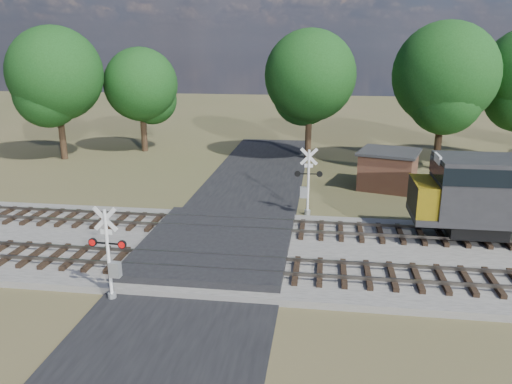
# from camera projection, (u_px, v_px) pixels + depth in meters

# --- Properties ---
(ground) EXTENTS (160.00, 160.00, 0.00)m
(ground) POSITION_uv_depth(u_px,v_px,m) (215.00, 255.00, 23.80)
(ground) COLOR #4B502A
(ground) RESTS_ON ground
(ballast_bed) EXTENTS (140.00, 10.00, 0.30)m
(ballast_bed) POSITION_uv_depth(u_px,v_px,m) (430.00, 259.00, 22.91)
(ballast_bed) COLOR gray
(ballast_bed) RESTS_ON ground
(road) EXTENTS (7.00, 60.00, 0.08)m
(road) POSITION_uv_depth(u_px,v_px,m) (215.00, 254.00, 23.78)
(road) COLOR black
(road) RESTS_ON ground
(crossing_panel) EXTENTS (7.00, 9.00, 0.62)m
(crossing_panel) POSITION_uv_depth(u_px,v_px,m) (217.00, 245.00, 24.18)
(crossing_panel) COLOR #262628
(crossing_panel) RESTS_ON ground
(track_near) EXTENTS (140.00, 2.60, 0.33)m
(track_near) POSITION_uv_depth(u_px,v_px,m) (276.00, 269.00, 21.37)
(track_near) COLOR black
(track_near) RESTS_ON ballast_bed
(track_far) EXTENTS (140.00, 2.60, 0.33)m
(track_far) POSITION_uv_depth(u_px,v_px,m) (285.00, 228.00, 26.12)
(track_far) COLOR black
(track_far) RESTS_ON ballast_bed
(crossing_signal_near) EXTENTS (1.55, 0.34, 3.84)m
(crossing_signal_near) POSITION_uv_depth(u_px,v_px,m) (111.00, 262.00, 19.16)
(crossing_signal_near) COLOR silver
(crossing_signal_near) RESTS_ON ground
(crossing_signal_far) EXTENTS (1.62, 0.35, 4.02)m
(crossing_signal_far) POSITION_uv_depth(u_px,v_px,m) (307.00, 187.00, 28.97)
(crossing_signal_far) COLOR silver
(crossing_signal_far) RESTS_ON ground
(equipment_shed) EXTENTS (4.84, 4.84, 2.65)m
(equipment_shed) POSITION_uv_depth(u_px,v_px,m) (388.00, 169.00, 34.61)
(equipment_shed) COLOR #4E2D21
(equipment_shed) RESTS_ON ground
(treeline) EXTENTS (79.90, 11.51, 11.48)m
(treeline) POSITION_uv_depth(u_px,v_px,m) (373.00, 80.00, 40.57)
(treeline) COLOR black
(treeline) RESTS_ON ground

